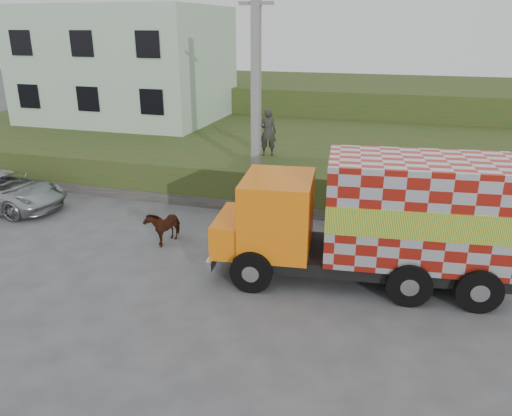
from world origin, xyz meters
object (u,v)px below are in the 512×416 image
(utility_pole, at_px, (256,99))
(pedestrian, at_px, (268,132))
(cow, at_px, (164,225))
(cargo_truck, at_px, (376,219))
(suv, at_px, (3,191))

(utility_pole, bearing_deg, pedestrian, 94.10)
(utility_pole, relative_size, cow, 6.11)
(cargo_truck, bearing_deg, suv, 165.89)
(pedestrian, bearing_deg, suv, 15.57)
(pedestrian, bearing_deg, utility_pole, 80.68)
(suv, distance_m, pedestrian, 10.37)
(utility_pole, relative_size, cargo_truck, 1.01)
(utility_pole, height_order, suv, utility_pole)
(utility_pole, distance_m, pedestrian, 2.68)
(utility_pole, height_order, pedestrian, utility_pole)
(cargo_truck, distance_m, cow, 6.68)
(cargo_truck, xyz_separation_m, pedestrian, (-4.82, 6.71, 0.70))
(cargo_truck, height_order, cow, cargo_truck)
(cow, relative_size, pedestrian, 0.68)
(cargo_truck, distance_m, suv, 13.91)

